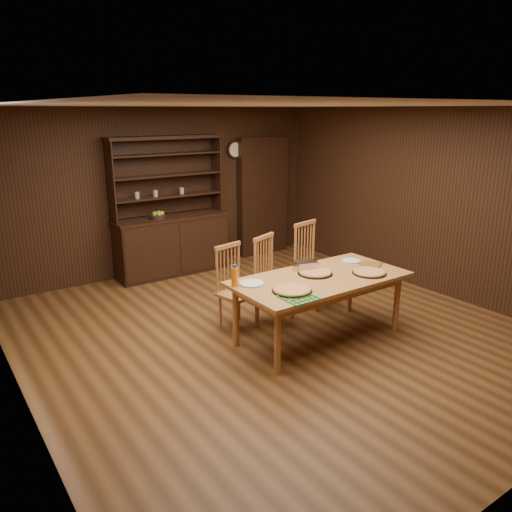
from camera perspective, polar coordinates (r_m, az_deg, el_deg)
floor at (r=6.03m, az=2.16°, el=-8.68°), size 6.00×6.00×0.00m
room_shell at (r=5.55m, az=2.34°, el=6.23°), size 6.00×6.00×6.00m
china_hutch at (r=8.08m, az=-9.65°, el=2.12°), size 1.84×0.52×2.17m
doorway at (r=9.05m, az=0.77°, el=6.82°), size 1.00×0.18×2.10m
wall_clock at (r=8.69m, az=-2.45°, el=12.06°), size 0.30×0.05×0.30m
dining_table at (r=5.67m, az=7.31°, el=-3.12°), size 2.01×1.01×0.75m
chair_left at (r=6.01m, az=-2.57°, el=-3.20°), size 0.49×0.47×1.02m
chair_center at (r=6.20m, az=1.63°, el=-2.28°), size 0.57×0.55×1.08m
chair_right at (r=6.74m, az=6.21°, el=-0.58°), size 0.55×0.53×1.13m
pizza_left at (r=5.17m, az=4.13°, el=-3.89°), size 0.42×0.42×0.04m
pizza_right at (r=5.85m, az=12.82°, el=-1.82°), size 0.39×0.39×0.04m
pizza_center at (r=5.73m, az=6.78°, el=-1.90°), size 0.40×0.40×0.04m
cooling_rack at (r=5.00m, az=4.89°, el=-4.75°), size 0.40×0.40×0.01m
plate_left at (r=5.38m, az=-0.51°, el=-3.12°), size 0.28×0.28×0.02m
plate_right at (r=6.28m, az=10.79°, el=-0.52°), size 0.25×0.25×0.02m
foil_dish at (r=5.88m, az=5.69°, el=-1.07°), size 0.28×0.23×0.10m
juice_bottle at (r=5.28m, az=-2.44°, el=-2.35°), size 0.08×0.08×0.24m
pot_holder_a at (r=6.20m, az=13.11°, el=-0.90°), size 0.29×0.29×0.02m
pot_holder_b at (r=6.18m, az=12.78°, el=-0.94°), size 0.23×0.23×0.01m
fruit_bowl at (r=7.84m, az=-11.13°, el=4.53°), size 0.25×0.25×0.12m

